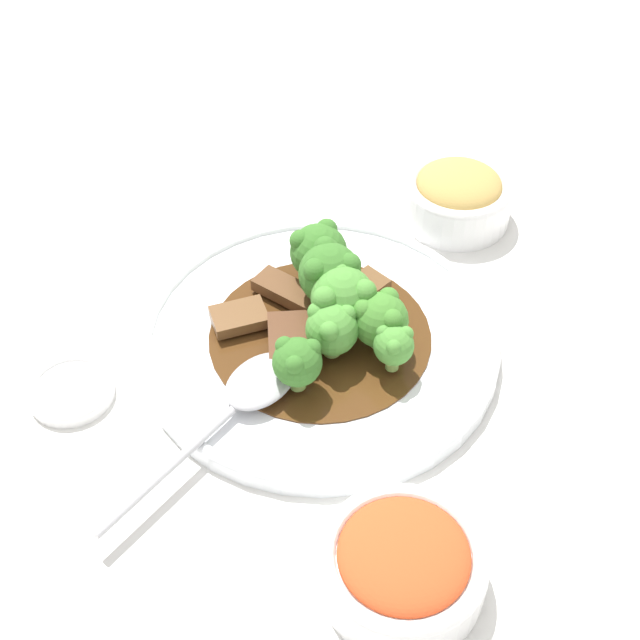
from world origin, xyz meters
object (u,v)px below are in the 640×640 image
main_plate (320,340)px  broccoli_floret_3 (331,329)px  serving_spoon (249,392)px  side_bowl_appetizer (458,196)px  beef_strip_3 (287,291)px  broccoli_floret_5 (330,273)px  beef_strip_1 (239,317)px  sauce_dish (71,390)px  broccoli_floret_0 (297,362)px  broccoli_floret_2 (344,299)px  broccoli_floret_6 (394,345)px  broccoli_floret_4 (319,251)px  beef_strip_0 (362,289)px  broccoli_floret_1 (380,319)px  beef_strip_2 (290,342)px  side_bowl_kimchi (403,564)px

main_plate → broccoli_floret_3: bearing=-92.4°
main_plate → serving_spoon: size_ratio=1.56×
side_bowl_appetizer → beef_strip_3: bearing=-164.3°
broccoli_floret_3 → broccoli_floret_5: bearing=67.5°
beef_strip_1 → sauce_dish: size_ratio=0.70×
broccoli_floret_0 → serving_spoon: 0.05m
broccoli_floret_0 → broccoli_floret_2: (0.06, 0.04, 0.01)m
beef_strip_1 → broccoli_floret_6: bearing=-45.5°
broccoli_floret_6 → broccoli_floret_4: bearing=96.2°
beef_strip_0 → broccoli_floret_1: broccoli_floret_1 is taller
beef_strip_1 → side_bowl_appetizer: side_bowl_appetizer is taller
broccoli_floret_4 → broccoli_floret_3: bearing=-106.7°
broccoli_floret_4 → broccoli_floret_5: bearing=-97.1°
beef_strip_2 → broccoli_floret_2: broccoli_floret_2 is taller
main_plate → broccoli_floret_1: (0.04, -0.03, 0.04)m
side_bowl_kimchi → broccoli_floret_3: bearing=80.2°
main_plate → side_bowl_appetizer: (0.19, 0.11, 0.02)m
broccoli_floret_0 → broccoli_floret_1: 0.08m
broccoli_floret_6 → serving_spoon: 0.12m
beef_strip_2 → serving_spoon: (-0.05, -0.04, 0.00)m
beef_strip_0 → beef_strip_2: bearing=-156.3°
beef_strip_0 → serving_spoon: 0.15m
broccoli_floret_1 → sauce_dish: size_ratio=0.74×
side_bowl_appetizer → sauce_dish: side_bowl_appetizer is taller
main_plate → broccoli_floret_4: 0.08m
beef_strip_2 → broccoli_floret_0: bearing=-104.1°
beef_strip_3 → broccoli_floret_5: size_ratio=1.05×
broccoli_floret_1 → broccoli_floret_4: size_ratio=0.90×
broccoli_floret_6 → beef_strip_3: bearing=112.7°
serving_spoon → side_bowl_kimchi: (0.04, -0.18, -0.00)m
broccoli_floret_6 → side_bowl_kimchi: 0.18m
side_bowl_appetizer → broccoli_floret_4: bearing=-164.2°
broccoli_floret_0 → beef_strip_1: bearing=102.2°
beef_strip_2 → broccoli_floret_3: size_ratio=1.39×
beef_strip_3 → broccoli_floret_2: size_ratio=1.10×
broccoli_floret_2 → side_bowl_appetizer: (0.17, 0.11, -0.03)m
beef_strip_2 → side_bowl_kimchi: 0.22m
broccoli_floret_4 → side_bowl_kimchi: size_ratio=0.50×
side_bowl_kimchi → broccoli_floret_1: bearing=68.6°
beef_strip_2 → side_bowl_kimchi: (-0.01, -0.22, -0.00)m
broccoli_floret_1 → side_bowl_appetizer: broccoli_floret_1 is taller
broccoli_floret_4 → side_bowl_kimchi: broccoli_floret_4 is taller
beef_strip_0 → broccoli_floret_4: size_ratio=0.95×
broccoli_floret_2 → broccoli_floret_4: (0.00, 0.07, -0.00)m
broccoli_floret_4 → sauce_dish: bearing=-172.2°
broccoli_floret_3 → beef_strip_2: bearing=145.2°
broccoli_floret_5 → broccoli_floret_2: bearing=-90.9°
broccoli_floret_5 → serving_spoon: bearing=-144.4°
beef_strip_2 → broccoli_floret_2: size_ratio=1.15×
beef_strip_1 → broccoli_floret_6: size_ratio=1.14×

